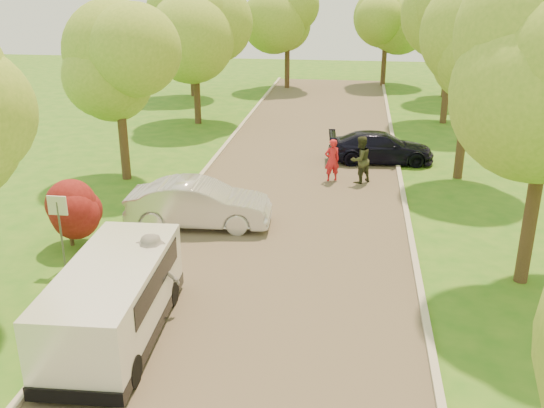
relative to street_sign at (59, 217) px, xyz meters
The scene contains 21 objects.
ground 7.22m from the street_sign, 34.59° to the right, with size 100.00×100.00×0.00m, color #2A6818.
road 7.22m from the street_sign, 34.59° to the left, with size 8.00×60.00×0.01m, color #4C4438.
curb_left 4.62m from the street_sign, 66.37° to the left, with size 0.18×60.00×0.12m, color #B2AD9E.
curb_right 10.74m from the street_sign, 22.10° to the left, with size 0.18×60.00×0.12m, color #B2AD9E.
street_sign is the anchor object (origin of this frame).
red_shrub 1.65m from the street_sign, 108.43° to the left, with size 1.70×1.70×1.95m.
tree_l_midb 8.61m from the street_sign, 97.22° to the left, with size 4.30×4.20×6.62m.
tree_l_far 18.43m from the street_sign, 91.87° to the left, with size 4.92×4.80×7.79m.
tree_r_midb 16.27m from the street_sign, 38.90° to the left, with size 4.51×4.40×7.01m.
tree_r_far 24.25m from the street_sign, 56.91° to the left, with size 5.33×5.20×8.34m.
tree_bg_a 26.44m from the street_sign, 96.53° to the left, with size 5.12×5.00×7.72m.
tree_bg_b 31.57m from the street_sign, 63.40° to the left, with size 5.12×5.00×7.95m.
tree_bg_c 30.35m from the street_sign, 84.26° to the left, with size 4.92×4.80×7.33m.
tree_bg_d 33.74m from the street_sign, 72.61° to the left, with size 5.12×5.00×7.72m.
minivan 4.25m from the street_sign, 48.38° to the right, with size 2.20×5.07×1.86m.
silver_sedan 4.74m from the street_sign, 49.98° to the left, with size 1.63×4.68×1.54m, color silver.
dark_sedan 14.94m from the street_sign, 52.39° to the left, with size 1.87×4.61×1.34m, color black.
longboard 4.10m from the street_sign, 30.55° to the right, with size 0.33×1.01×0.12m.
skateboarder 3.86m from the street_sign, 30.55° to the right, with size 1.26×0.72×1.95m, color slate.
person_striped 11.37m from the street_sign, 51.34° to the left, with size 0.63×0.41×1.73m, color red.
person_olive 12.05m from the street_sign, 47.02° to the left, with size 0.92×0.72×1.90m, color #303520.
Camera 1 is at (2.16, -10.45, 7.78)m, focal length 40.00 mm.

